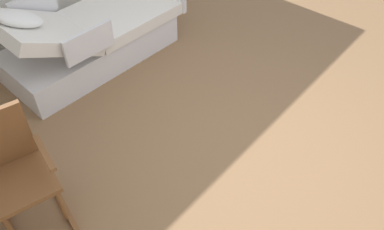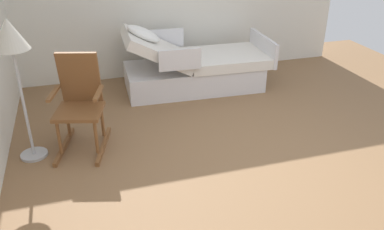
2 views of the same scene
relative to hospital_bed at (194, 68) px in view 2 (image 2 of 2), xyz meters
The scene contains 4 objects.
ground_plane 2.28m from the hospital_bed, behind, with size 7.45×7.45×0.00m, color olive.
hospital_bed is the anchor object (origin of this frame).
rocking_chair 2.05m from the hospital_bed, 126.56° to the left, with size 0.86×0.66×1.05m.
floor_lamp 2.70m from the hospital_bed, 120.79° to the left, with size 0.34×0.34×1.48m.
Camera 2 is at (-3.01, 1.65, 2.34)m, focal length 37.61 mm.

